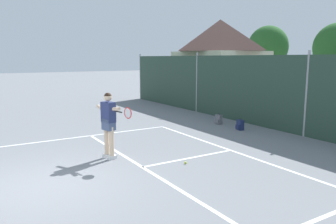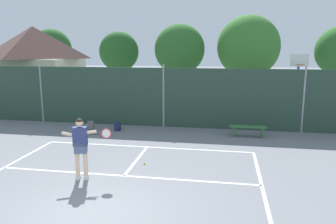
% 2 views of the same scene
% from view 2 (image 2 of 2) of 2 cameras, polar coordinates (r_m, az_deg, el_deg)
% --- Properties ---
extents(ground_plane, '(120.00, 120.00, 0.00)m').
position_cam_2_polar(ground_plane, '(8.33, -12.93, -17.03)').
color(ground_plane, slate).
extents(court_markings, '(8.30, 11.10, 0.01)m').
position_cam_2_polar(court_markings, '(8.86, -11.26, -15.13)').
color(court_markings, white).
rests_on(court_markings, ground).
extents(chainlink_fence, '(26.09, 0.09, 3.05)m').
position_cam_2_polar(chainlink_fence, '(16.19, -0.77, 2.51)').
color(chainlink_fence, '#284233').
rests_on(chainlink_fence, ground).
extents(basketball_hoop, '(0.90, 0.67, 3.55)m').
position_cam_2_polar(basketball_hoop, '(17.85, 21.46, 5.32)').
color(basketball_hoop, '#284CB2').
rests_on(basketball_hoop, ground).
extents(clubhouse_building, '(5.43, 4.45, 5.15)m').
position_cam_2_polar(clubhouse_building, '(22.76, -21.95, 7.31)').
color(clubhouse_building, beige).
rests_on(clubhouse_building, ground).
extents(treeline_backdrop, '(27.01, 4.38, 6.34)m').
position_cam_2_polar(treeline_backdrop, '(27.14, 6.14, 10.76)').
color(treeline_backdrop, brown).
rests_on(treeline_backdrop, ground).
extents(tennis_player, '(1.39, 0.48, 1.85)m').
position_cam_2_polar(tennis_player, '(10.10, -14.79, -5.22)').
color(tennis_player, silver).
rests_on(tennis_player, ground).
extents(tennis_ball, '(0.07, 0.07, 0.07)m').
position_cam_2_polar(tennis_ball, '(11.32, -4.10, -8.81)').
color(tennis_ball, '#CCE033').
rests_on(tennis_ball, ground).
extents(backpack_grey, '(0.30, 0.27, 0.46)m').
position_cam_2_polar(backpack_grey, '(16.30, -13.16, -2.25)').
color(backpack_grey, slate).
rests_on(backpack_grey, ground).
extents(backpack_navy, '(0.31, 0.28, 0.46)m').
position_cam_2_polar(backpack_navy, '(15.78, -8.70, -2.52)').
color(backpack_navy, navy).
rests_on(backpack_navy, ground).
extents(courtside_bench, '(1.60, 0.36, 0.48)m').
position_cam_2_polar(courtside_bench, '(14.96, 13.62, -2.81)').
color(courtside_bench, '#336B38').
rests_on(courtside_bench, ground).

